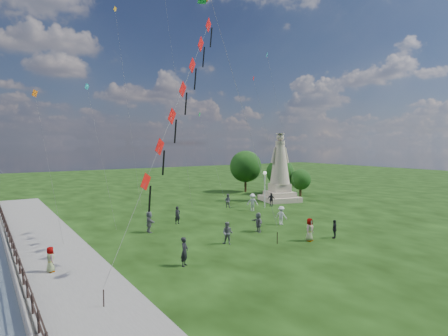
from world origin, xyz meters
TOP-DOWN VIEW (x-y plane):
  - ground at (36.75, 10.00)m, footprint 106.50×160.00m
  - waterfront at (-15.24, 8.99)m, footprint 200.00×200.00m
  - statue at (14.74, 18.66)m, footprint 5.33×5.33m
  - lamppost at (9.90, 15.85)m, footprint 0.40×0.40m
  - tree_row at (17.79, 25.94)m, footprint 7.63×12.05m
  - person_0 at (-7.65, 2.31)m, footprint 0.78×0.77m
  - person_1 at (-2.69, 4.94)m, footprint 0.90×0.96m
  - person_2 at (5.30, 7.88)m, footprint 0.95×1.24m
  - person_3 at (5.45, 1.78)m, footprint 0.97×0.78m
  - person_4 at (3.14, 2.26)m, footprint 0.99×0.76m
  - person_5 at (-6.13, 11.76)m, footprint 0.90×1.75m
  - person_6 at (-2.66, 13.40)m, footprint 0.67×0.51m
  - person_7 at (6.23, 18.21)m, footprint 0.88×0.91m
  - person_8 at (7.43, 15.00)m, footprint 1.37×1.27m
  - person_9 at (11.12, 16.13)m, footprint 0.95×1.05m
  - person_10 at (-14.77, 5.38)m, footprint 0.52×0.77m
  - person_11 at (1.69, 6.78)m, footprint 0.89×1.63m
  - red_kite_train at (-6.56, 4.63)m, footprint 11.49×9.35m
  - small_kites at (1.92, 22.00)m, footprint 29.16×17.48m

SIDE VIEW (x-z plane):
  - ground at x=36.75m, z-range -0.60..0.00m
  - waterfront at x=-15.24m, z-range -0.82..0.69m
  - person_10 at x=-14.77m, z-range 0.00..1.48m
  - person_3 at x=5.45m, z-range 0.00..1.48m
  - person_9 at x=11.12m, z-range 0.00..1.61m
  - person_7 at x=6.23m, z-range 0.00..1.62m
  - person_6 at x=-2.66m, z-range 0.00..1.66m
  - person_11 at x=1.69m, z-range 0.00..1.68m
  - person_1 at x=-2.69m, z-range 0.00..1.69m
  - person_2 at x=5.30m, z-range 0.00..1.72m
  - person_4 at x=3.14m, z-range 0.00..1.78m
  - person_0 at x=-7.65m, z-range 0.00..1.81m
  - person_5 at x=-6.13m, z-range 0.00..1.81m
  - person_8 at x=7.43m, z-range 0.00..1.92m
  - lamppost at x=9.90m, z-range 0.95..5.24m
  - statue at x=14.74m, z-range -1.08..7.77m
  - tree_row at x=17.79m, z-range 0.34..6.76m
  - red_kite_train at x=-6.56m, z-range 2.12..19.51m
  - small_kites at x=1.92m, z-range 0.95..27.14m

